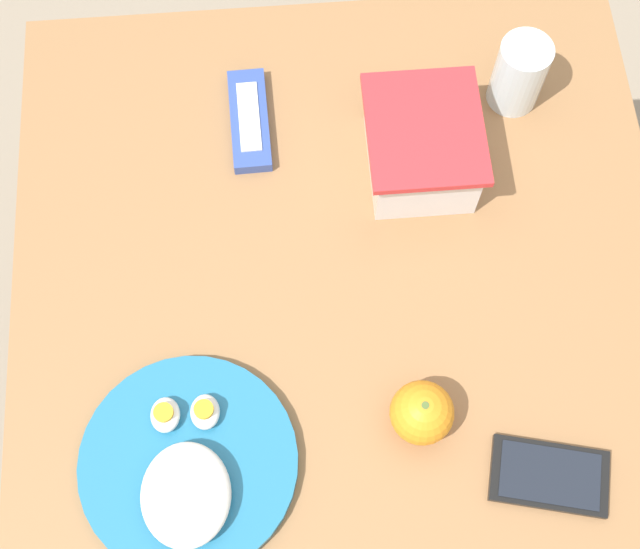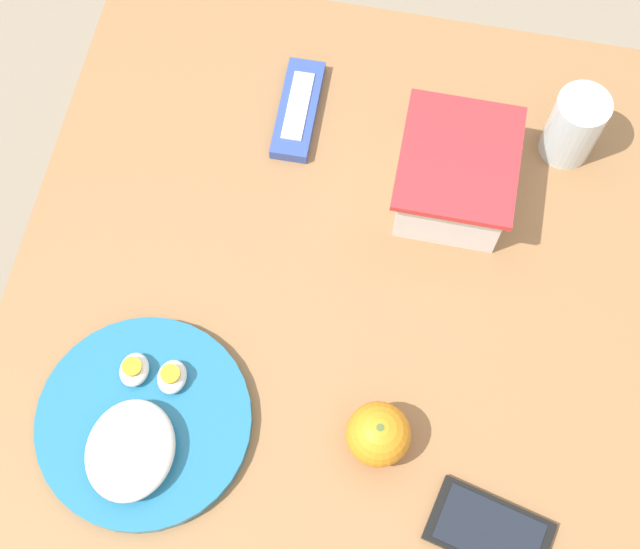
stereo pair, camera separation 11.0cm
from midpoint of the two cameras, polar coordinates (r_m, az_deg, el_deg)
name	(u,v)px [view 1 (the left image)]	position (r m, az deg, el deg)	size (l,w,h in m)	color
ground_plane	(336,422)	(1.82, -0.70, -9.66)	(10.00, 10.00, 0.00)	gray
table	(344,321)	(1.21, -1.04, -3.34)	(0.91, 0.84, 0.73)	#996B42
food_container	(421,149)	(1.16, 3.80, 7.72)	(0.17, 0.15, 0.10)	white
orange_fruit	(422,413)	(1.04, 3.53, -9.22)	(0.08, 0.08, 0.08)	orange
rice_plate	(188,470)	(1.07, -11.45, -12.54)	(0.26, 0.26, 0.06)	teal
candy_bar	(249,120)	(1.23, -7.11, 9.48)	(0.15, 0.05, 0.02)	#334C9E
cell_phone	(549,476)	(1.08, 11.63, -12.90)	(0.11, 0.15, 0.01)	black
drinking_glass	(519,74)	(1.23, 10.11, 12.25)	(0.07, 0.07, 0.11)	silver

